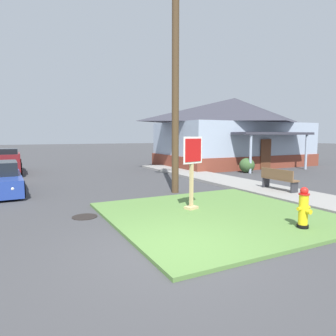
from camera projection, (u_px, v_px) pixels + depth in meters
ground_plane at (176, 251)px, 5.97m from camera, size 160.00×160.00×0.00m
grass_corner_patch at (217, 214)px, 8.61m from camera, size 5.95×5.84×0.08m
sidewalk_strip at (233, 182)px, 14.42m from camera, size 2.20×17.79×0.12m
fire_hydrant at (304, 209)px, 7.18m from camera, size 0.38×0.34×0.99m
stop_sign at (192, 173)px, 8.96m from camera, size 0.77×0.37×2.18m
manhole_cover at (85, 217)px, 8.48m from camera, size 0.70×0.70×0.02m
pickup_truck_maroon at (2, 163)px, 18.12m from camera, size 2.17×5.20×1.48m
street_bench at (278, 178)px, 12.00m from camera, size 0.42×1.60×0.85m
utility_pole at (175, 60)px, 11.57m from camera, size 1.49×0.28×10.00m
corner_house at (234, 131)px, 23.20m from camera, size 11.47×8.30×5.15m
shrub_near_porch at (247, 165)px, 18.59m from camera, size 0.94×0.94×0.91m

